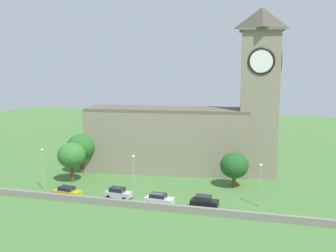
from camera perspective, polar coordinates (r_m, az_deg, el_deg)
ground_plane at (r=83.34m, az=1.19°, el=-6.94°), size 200.00×200.00×0.00m
church at (r=85.62m, az=3.61°, el=0.08°), size 39.67×12.87×32.70m
quay_barrier at (r=66.22m, az=-2.84°, el=-10.72°), size 57.92×0.70×1.11m
car_yellow at (r=73.84m, az=-13.46°, el=-8.62°), size 4.75×2.72×1.68m
car_silver at (r=71.19m, az=-6.76°, el=-9.00°), size 4.44×2.48×1.91m
car_white at (r=68.04m, az=-1.20°, el=-9.84°), size 4.70×2.54×1.81m
car_black at (r=67.01m, az=4.93°, el=-10.14°), size 4.40×2.45×1.90m
streetlamp_west_end at (r=77.65m, az=-16.59°, el=-4.76°), size 0.44×0.44×7.43m
streetlamp_west_mid at (r=69.89m, az=-4.69°, el=-5.93°), size 0.44×0.44×7.42m
streetlamp_central at (r=67.57m, az=12.40°, el=-6.90°), size 0.44×0.44×6.91m
tree_riverside_east at (r=81.15m, az=-12.93°, el=-3.89°), size 5.27×5.27×7.51m
tree_churchyard at (r=76.96m, az=8.97°, el=-5.31°), size 5.13×5.13×6.34m
tree_by_tower at (r=87.22m, az=-11.68°, el=-2.82°), size 5.88×5.88×7.99m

